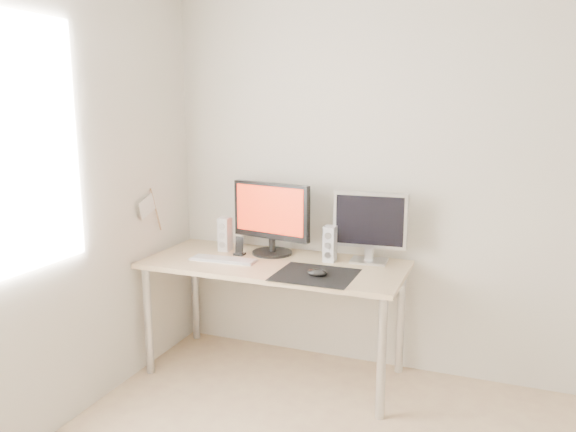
% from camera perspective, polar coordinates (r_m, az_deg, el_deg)
% --- Properties ---
extents(wall_back, '(3.50, 0.00, 3.50)m').
position_cam_1_polar(wall_back, '(3.49, 15.25, 3.74)').
color(wall_back, silver).
rests_on(wall_back, ground).
extents(mousepad, '(0.45, 0.40, 0.00)m').
position_cam_1_polar(mousepad, '(3.21, 2.78, -5.99)').
color(mousepad, black).
rests_on(mousepad, desk).
extents(mouse, '(0.12, 0.07, 0.04)m').
position_cam_1_polar(mouse, '(3.17, 2.96, -5.78)').
color(mouse, black).
rests_on(mouse, mousepad).
extents(desk, '(1.60, 0.70, 0.73)m').
position_cam_1_polar(desk, '(3.49, -1.40, -5.94)').
color(desk, '#D1B587').
rests_on(desk, ground).
extents(main_monitor, '(0.55, 0.30, 0.47)m').
position_cam_1_polar(main_monitor, '(3.59, -1.72, 0.03)').
color(main_monitor, black).
rests_on(main_monitor, desk).
extents(second_monitor, '(0.45, 0.17, 0.43)m').
position_cam_1_polar(second_monitor, '(3.44, 8.32, -0.80)').
color(second_monitor, silver).
rests_on(second_monitor, desk).
extents(speaker_left, '(0.07, 0.09, 0.22)m').
position_cam_1_polar(speaker_left, '(3.73, -6.43, -1.86)').
color(speaker_left, silver).
rests_on(speaker_left, desk).
extents(speaker_right, '(0.07, 0.09, 0.22)m').
position_cam_1_polar(speaker_right, '(3.46, 4.28, -2.85)').
color(speaker_right, white).
rests_on(speaker_right, desk).
extents(keyboard, '(0.43, 0.14, 0.02)m').
position_cam_1_polar(keyboard, '(3.52, -6.58, -4.41)').
color(keyboard, '#B5B5B7').
rests_on(keyboard, desk).
extents(phone_dock, '(0.07, 0.06, 0.12)m').
position_cam_1_polar(phone_dock, '(3.63, -4.95, -3.41)').
color(phone_dock, black).
rests_on(phone_dock, desk).
extents(pennant, '(0.01, 0.23, 0.29)m').
position_cam_1_polar(pennant, '(3.64, -13.84, 0.90)').
color(pennant, '#A57F54').
rests_on(pennant, wall_left).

